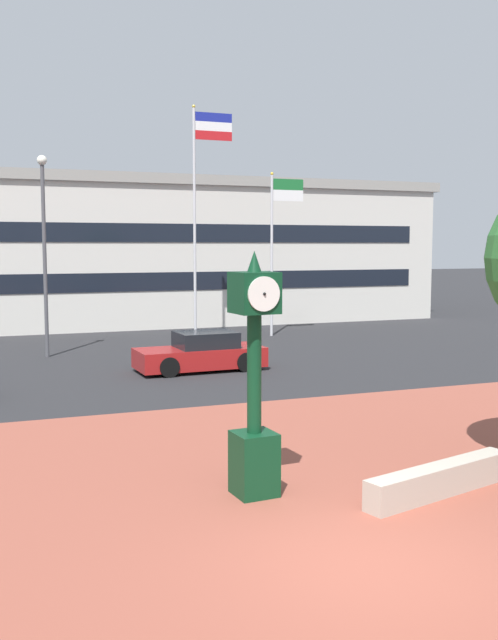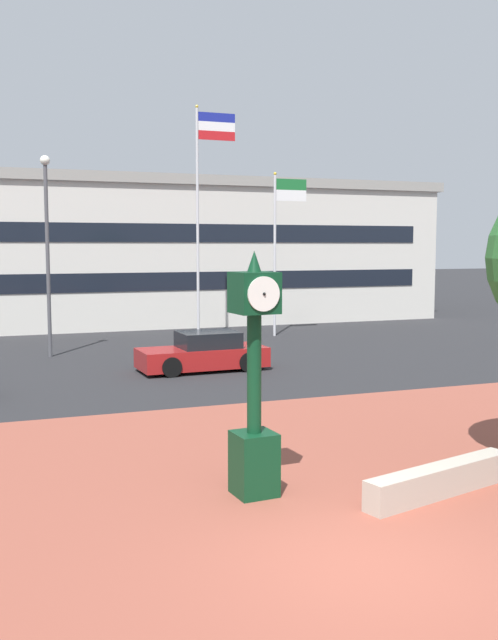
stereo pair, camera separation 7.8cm
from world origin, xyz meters
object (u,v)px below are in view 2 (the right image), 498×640
at_px(flagpole_secondary, 279,238).
at_px(car_street_near, 204,353).
at_px(flagpole_primary, 202,200).
at_px(street_clock, 254,390).
at_px(civic_building, 137,251).
at_px(street_lamp_post, 47,236).

bearing_deg(flagpole_secondary, car_street_near, -127.57).
bearing_deg(flagpole_primary, flagpole_secondary, -0.00).
bearing_deg(flagpole_primary, street_clock, -104.54).
bearing_deg(street_clock, flagpole_secondary, 61.71).
relative_size(flagpole_secondary, civic_building, 0.24).
xyz_separation_m(civic_building, street_lamp_post, (-6.46, -15.01, 0.64)).
xyz_separation_m(street_clock, flagpole_secondary, (8.66, 19.51, 2.66)).
xyz_separation_m(car_street_near, civic_building, (2.00, 19.85, 3.23)).
relative_size(street_clock, car_street_near, 0.95).
distance_m(street_clock, flagpole_primary, 20.60).
distance_m(car_street_near, flagpole_secondary, 10.45).
bearing_deg(car_street_near, flagpole_secondary, -39.67).
bearing_deg(civic_building, street_clock, -98.51).
distance_m(civic_building, street_lamp_post, 16.36).
distance_m(flagpole_secondary, civic_building, 12.78).
distance_m(flagpole_primary, civic_building, 12.36).
relative_size(flagpole_primary, flagpole_secondary, 1.37).
distance_m(flagpole_primary, flagpole_secondary, 3.95).
bearing_deg(civic_building, flagpole_secondary, -72.10).
bearing_deg(street_clock, flagpole_primary, 71.11).
relative_size(flagpole_primary, street_lamp_post, 1.37).
xyz_separation_m(car_street_near, street_lamp_post, (-4.46, 4.83, 3.86)).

